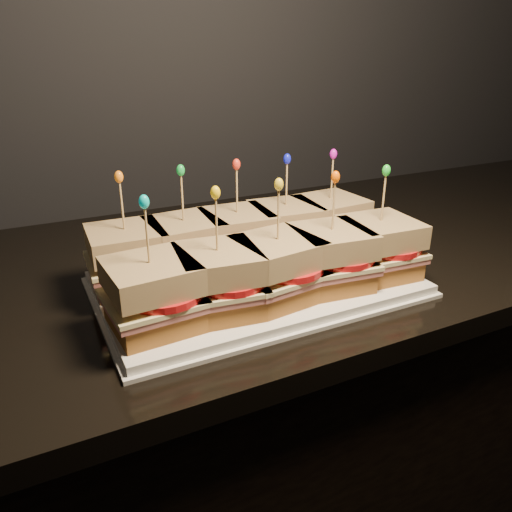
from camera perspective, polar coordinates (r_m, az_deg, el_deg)
name	(u,v)px	position (r m, az deg, el deg)	size (l,w,h in m)	color
cabinet	(229,462)	(1.14, -3.11, -22.45)	(2.45, 0.65, 0.87)	black
granite_slab	(224,267)	(0.88, -3.72, -1.24)	(2.49, 0.69, 0.03)	black
platter	(256,284)	(0.76, 0.00, -3.21)	(0.46, 0.28, 0.02)	white
platter_rim	(256,288)	(0.76, 0.00, -3.62)	(0.47, 0.29, 0.01)	white
sandwich_0_bread_bot	(130,276)	(0.75, -14.25, -2.18)	(0.10, 0.10, 0.03)	brown
sandwich_0_ham	(128,264)	(0.74, -14.39, -0.92)	(0.11, 0.11, 0.01)	#C86058
sandwich_0_cheese	(128,260)	(0.74, -14.44, -0.43)	(0.11, 0.11, 0.01)	beige
sandwich_0_tomato	(137,255)	(0.74, -13.48, 0.11)	(0.10, 0.10, 0.01)	red
sandwich_0_bread_top	(126,241)	(0.73, -14.66, 1.69)	(0.10, 0.10, 0.03)	#5A330E
sandwich_0_pick	(122,209)	(0.72, -15.04, 5.24)	(0.00, 0.00, 0.09)	tan
sandwich_0_frill	(119,177)	(0.70, -15.41, 8.72)	(0.01, 0.01, 0.02)	orange
sandwich_1_bread_bot	(186,265)	(0.77, -7.98, -1.00)	(0.10, 0.10, 0.03)	brown
sandwich_1_ham	(186,254)	(0.76, -8.05, 0.23)	(0.11, 0.11, 0.01)	#C86058
sandwich_1_cheese	(185,250)	(0.76, -8.08, 0.71)	(0.11, 0.11, 0.01)	beige
sandwich_1_tomato	(194,245)	(0.76, -7.11, 1.24)	(0.10, 0.10, 0.01)	red
sandwich_1_bread_top	(184,231)	(0.75, -8.20, 2.79)	(0.10, 0.10, 0.03)	#5A330E
sandwich_1_pick	(182,201)	(0.74, -8.41, 6.26)	(0.00, 0.00, 0.09)	tan
sandwich_1_frill	(181,170)	(0.73, -8.61, 9.67)	(0.01, 0.01, 0.02)	green
sandwich_2_bread_bot	(238,255)	(0.80, -2.09, 0.11)	(0.10, 0.10, 0.03)	brown
sandwich_2_ham	(238,245)	(0.79, -2.11, 1.30)	(0.11, 0.11, 0.01)	#C86058
sandwich_2_cheese	(238,241)	(0.79, -2.11, 1.78)	(0.11, 0.11, 0.01)	beige
sandwich_2_tomato	(246,236)	(0.79, -1.15, 2.29)	(0.10, 0.10, 0.01)	red
sandwich_2_bread_top	(237,223)	(0.78, -2.14, 3.79)	(0.10, 0.10, 0.03)	#5A330E
sandwich_2_pick	(237,194)	(0.77, -2.20, 7.15)	(0.00, 0.00, 0.09)	tan
sandwich_2_frill	(236,164)	(0.76, -2.25, 10.43)	(0.01, 0.01, 0.02)	red
sandwich_3_bread_bot	(285,246)	(0.84, 3.34, 1.13)	(0.10, 0.10, 0.03)	brown
sandwich_3_ham	(285,236)	(0.83, 3.37, 2.28)	(0.11, 0.11, 0.01)	#C86058
sandwich_3_cheese	(285,232)	(0.83, 3.38, 2.74)	(0.11, 0.11, 0.01)	beige
sandwich_3_tomato	(294,228)	(0.83, 4.32, 3.22)	(0.10, 0.10, 0.01)	red
sandwich_3_bread_top	(286,215)	(0.82, 3.43, 4.67)	(0.10, 0.10, 0.03)	#5A330E
sandwich_3_pick	(287,187)	(0.81, 3.51, 7.89)	(0.00, 0.00, 0.09)	tan
sandwich_3_frill	(287,159)	(0.79, 3.59, 11.02)	(0.01, 0.01, 0.02)	#1219DB
sandwich_4_bread_bot	(328,238)	(0.88, 8.28, 2.05)	(0.10, 0.10, 0.03)	brown
sandwich_4_ham	(329,228)	(0.88, 8.34, 3.15)	(0.11, 0.11, 0.01)	#C86058
sandwich_4_cheese	(329,224)	(0.87, 8.37, 3.59)	(0.11, 0.11, 0.01)	beige
sandwich_4_tomato	(337,220)	(0.87, 9.27, 4.04)	(0.10, 0.10, 0.01)	red
sandwich_4_bread_top	(330,208)	(0.86, 8.48, 5.43)	(0.10, 0.10, 0.03)	#5A330E
sandwich_4_pick	(332,181)	(0.85, 8.66, 8.48)	(0.00, 0.00, 0.09)	tan
sandwich_4_frill	(333,154)	(0.84, 8.85, 11.45)	(0.01, 0.01, 0.02)	#CC14BB
sandwich_5_bread_bot	(154,315)	(0.64, -11.55, -6.67)	(0.10, 0.10, 0.03)	brown
sandwich_5_ham	(153,303)	(0.63, -11.67, -5.24)	(0.11, 0.11, 0.01)	#C86058
sandwich_5_cheese	(153,298)	(0.63, -11.72, -4.67)	(0.11, 0.11, 0.01)	beige
sandwich_5_tomato	(163,292)	(0.62, -10.56, -4.08)	(0.10, 0.10, 0.01)	red
sandwich_5_bread_top	(151,276)	(0.61, -11.94, -2.23)	(0.10, 0.10, 0.03)	#5A330E
sandwich_5_pick	(147,239)	(0.59, -12.31, 1.92)	(0.00, 0.00, 0.09)	tan
sandwich_5_frill	(144,202)	(0.58, -12.68, 6.07)	(0.01, 0.01, 0.02)	#06C0B6
sandwich_6_bread_bot	(219,301)	(0.66, -4.25, -5.12)	(0.10, 0.10, 0.03)	brown
sandwich_6_ham	(219,289)	(0.65, -4.30, -3.73)	(0.11, 0.11, 0.01)	#C86058
sandwich_6_cheese	(218,284)	(0.65, -4.32, -3.18)	(0.11, 0.11, 0.01)	beige
sandwich_6_tomato	(229,278)	(0.65, -3.15, -2.58)	(0.10, 0.10, 0.01)	red
sandwich_6_bread_top	(218,263)	(0.64, -4.39, -0.79)	(0.10, 0.10, 0.03)	#5A330E
sandwich_6_pick	(217,228)	(0.62, -4.52, 3.23)	(0.00, 0.00, 0.09)	tan
sandwich_6_frill	(215,193)	(0.61, -4.66, 7.24)	(0.01, 0.01, 0.02)	yellow
sandwich_7_bread_bot	(277,288)	(0.69, 2.41, -3.63)	(0.10, 0.10, 0.03)	brown
sandwich_7_ham	(277,276)	(0.69, 2.44, -2.29)	(0.11, 0.11, 0.01)	#C86058
sandwich_7_cheese	(277,271)	(0.68, 2.45, -1.76)	(0.11, 0.11, 0.01)	beige
sandwich_7_tomato	(287,266)	(0.68, 3.59, -1.18)	(0.10, 0.10, 0.01)	red
sandwich_7_bread_top	(278,251)	(0.67, 2.49, 0.53)	(0.10, 0.10, 0.03)	#5A330E
sandwich_7_pick	(278,218)	(0.65, 2.56, 4.38)	(0.00, 0.00, 0.09)	tan
sandwich_7_frill	(279,184)	(0.64, 2.63, 8.19)	(0.01, 0.01, 0.02)	yellow
sandwich_8_bread_bot	(329,276)	(0.74, 8.37, -2.25)	(0.10, 0.10, 0.03)	brown
sandwich_8_ham	(330,265)	(0.73, 8.45, -0.97)	(0.11, 0.11, 0.01)	#C86058
sandwich_8_cheese	(330,260)	(0.73, 8.49, -0.47)	(0.11, 0.11, 0.01)	beige
sandwich_8_tomato	(340,255)	(0.73, 9.57, 0.08)	(0.10, 0.10, 0.01)	red
sandwich_8_bread_top	(331,241)	(0.71, 8.62, 1.70)	(0.10, 0.10, 0.03)	#5A330E
sandwich_8_pick	(333,209)	(0.70, 8.85, 5.33)	(0.00, 0.00, 0.09)	tan
sandwich_8_frill	(335,177)	(0.69, 9.07, 8.91)	(0.01, 0.01, 0.02)	#FB5E01
sandwich_9_bread_bot	(377,265)	(0.79, 13.63, -1.01)	(0.10, 0.10, 0.03)	brown
sandwich_9_ham	(378,254)	(0.78, 13.75, 0.20)	(0.11, 0.11, 0.01)	#C86058
sandwich_9_cheese	(378,250)	(0.78, 13.80, 0.67)	(0.11, 0.11, 0.01)	beige
sandwich_9_tomato	(388,245)	(0.78, 14.81, 1.18)	(0.10, 0.10, 0.01)	red
sandwich_9_bread_top	(380,232)	(0.77, 14.00, 2.72)	(0.10, 0.10, 0.03)	#5A330E
sandwich_9_pick	(383,201)	(0.75, 14.34, 6.12)	(0.00, 0.00, 0.09)	tan
sandwich_9_frill	(386,170)	(0.74, 14.68, 9.45)	(0.01, 0.01, 0.02)	green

